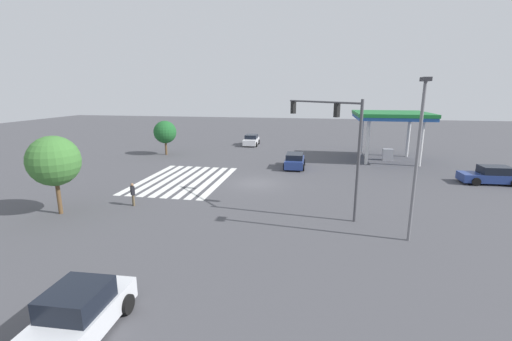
{
  "coord_description": "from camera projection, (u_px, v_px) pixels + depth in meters",
  "views": [
    {
      "loc": [
        27.93,
        5.04,
        7.87
      ],
      "look_at": [
        0.0,
        0.0,
        1.14
      ],
      "focal_mm": 24.0,
      "sensor_mm": 36.0,
      "label": 1
    }
  ],
  "objects": [
    {
      "name": "crosswalk_markings",
      "position": [
        184.0,
        180.0,
        30.56
      ],
      "size": [
        10.67,
        7.25,
        0.01
      ],
      "rotation": [
        0.0,
        0.0,
        1.57
      ],
      "color": "silver",
      "rests_on": "ground_plane"
    },
    {
      "name": "tree_corner_b",
      "position": [
        54.0,
        161.0,
        21.49
      ],
      "size": [
        3.18,
        3.18,
        5.09
      ],
      "color": "brown",
      "rests_on": "ground_plane"
    },
    {
      "name": "street_light_pole_a",
      "position": [
        418.0,
        148.0,
        17.16
      ],
      "size": [
        0.8,
        0.36,
        8.46
      ],
      "color": "slate",
      "rests_on": "ground_plane"
    },
    {
      "name": "tree_corner_a",
      "position": [
        165.0,
        132.0,
        41.77
      ],
      "size": [
        2.74,
        2.74,
        4.19
      ],
      "color": "brown",
      "rests_on": "ground_plane"
    },
    {
      "name": "gas_station_canopy",
      "position": [
        391.0,
        118.0,
        38.01
      ],
      "size": [
        7.82,
        7.82,
        5.43
      ],
      "color": "#23519E",
      "rests_on": "ground_plane"
    },
    {
      "name": "pedestrian",
      "position": [
        133.0,
        193.0,
        23.63
      ],
      "size": [
        0.41,
        0.41,
        1.61
      ],
      "rotation": [
        0.0,
        0.0,
        2.34
      ],
      "color": "brown",
      "rests_on": "ground_plane"
    },
    {
      "name": "ground_plane",
      "position": [
        256.0,
        183.0,
        29.43
      ],
      "size": [
        139.73,
        139.73,
        0.0
      ],
      "primitive_type": "plane",
      "color": "#47474C"
    },
    {
      "name": "car_2",
      "position": [
        492.0,
        176.0,
        29.19
      ],
      "size": [
        2.21,
        4.93,
        1.54
      ],
      "rotation": [
        0.0,
        0.0,
        -1.53
      ],
      "color": "navy",
      "rests_on": "ground_plane"
    },
    {
      "name": "traffic_signal_mast",
      "position": [
        337.0,
        134.0,
        21.19
      ],
      "size": [
        4.55,
        4.55,
        7.35
      ],
      "rotation": [
        0.0,
        0.0,
        -2.36
      ],
      "color": "#47474C",
      "rests_on": "ground_plane"
    },
    {
      "name": "car_0",
      "position": [
        251.0,
        140.0,
        49.47
      ],
      "size": [
        4.25,
        2.21,
        1.53
      ],
      "rotation": [
        0.0,
        0.0,
        0.04
      ],
      "color": "silver",
      "rests_on": "ground_plane"
    },
    {
      "name": "car_1",
      "position": [
        78.0,
        315.0,
        11.06
      ],
      "size": [
        4.34,
        2.28,
        1.7
      ],
      "rotation": [
        0.0,
        0.0,
        0.04
      ],
      "color": "silver",
      "rests_on": "ground_plane"
    },
    {
      "name": "car_3",
      "position": [
        295.0,
        161.0,
        35.14
      ],
      "size": [
        4.14,
        2.13,
        1.53
      ],
      "rotation": [
        0.0,
        0.0,
        3.15
      ],
      "color": "navy",
      "rests_on": "ground_plane"
    }
  ]
}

